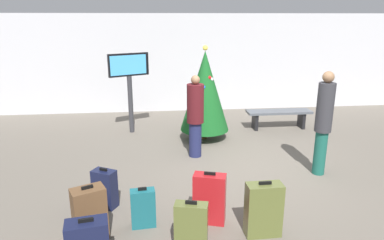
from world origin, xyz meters
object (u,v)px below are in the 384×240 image
(suitcase_5, at_px, (191,229))
(suitcase_0, at_px, (263,210))
(suitcase_4, at_px, (105,189))
(suitcase_6, at_px, (209,199))
(flight_info_kiosk, at_px, (129,77))
(traveller_1, at_px, (195,115))
(traveller_0, at_px, (324,121))
(suitcase_2, at_px, (143,208))
(suitcase_1, at_px, (90,214))
(waiting_bench, at_px, (279,115))
(holiday_tree, at_px, (205,91))

(suitcase_5, bearing_deg, suitcase_0, 16.81)
(suitcase_4, height_order, suitcase_6, suitcase_6)
(flight_info_kiosk, relative_size, traveller_1, 1.16)
(traveller_1, height_order, suitcase_5, traveller_1)
(traveller_0, bearing_deg, suitcase_4, -168.20)
(suitcase_2, distance_m, suitcase_5, 0.89)
(flight_info_kiosk, xyz_separation_m, suitcase_0, (2.00, -4.59, -1.04))
(flight_info_kiosk, relative_size, suitcase_0, 2.55)
(traveller_1, bearing_deg, suitcase_2, -112.16)
(suitcase_4, height_order, suitcase_5, suitcase_5)
(traveller_0, bearing_deg, suitcase_1, -157.50)
(suitcase_2, distance_m, suitcase_4, 0.84)
(waiting_bench, relative_size, suitcase_4, 2.62)
(waiting_bench, height_order, traveller_0, traveller_0)
(suitcase_2, bearing_deg, suitcase_4, 135.19)
(traveller_0, xyz_separation_m, traveller_1, (-2.18, 1.09, -0.13))
(suitcase_6, bearing_deg, traveller_0, 31.16)
(flight_info_kiosk, xyz_separation_m, suitcase_6, (1.34, -4.21, -1.05))
(traveller_1, distance_m, suitcase_4, 2.54)
(suitcase_0, distance_m, suitcase_1, 2.26)
(waiting_bench, xyz_separation_m, traveller_1, (-2.38, -1.66, 0.53))
(suitcase_2, bearing_deg, suitcase_1, -161.87)
(suitcase_0, distance_m, suitcase_2, 1.63)
(holiday_tree, bearing_deg, flight_info_kiosk, 158.53)
(flight_info_kiosk, bearing_deg, suitcase_1, -93.37)
(suitcase_2, bearing_deg, holiday_tree, 69.07)
(suitcase_2, relative_size, suitcase_6, 0.77)
(suitcase_4, bearing_deg, suitcase_0, -23.57)
(waiting_bench, height_order, suitcase_1, suitcase_1)
(traveller_0, xyz_separation_m, suitcase_1, (-3.86, -1.60, -0.67))
(suitcase_1, relative_size, suitcase_4, 1.20)
(suitcase_5, bearing_deg, suitcase_2, 132.14)
(suitcase_1, height_order, suitcase_4, suitcase_1)
(suitcase_1, relative_size, suitcase_2, 1.30)
(suitcase_1, height_order, suitcase_2, suitcase_1)
(holiday_tree, relative_size, suitcase_6, 2.87)
(traveller_1, xyz_separation_m, suitcase_0, (0.58, -2.83, -0.53))
(suitcase_0, bearing_deg, suitcase_6, 150.71)
(flight_info_kiosk, height_order, suitcase_1, flight_info_kiosk)
(flight_info_kiosk, distance_m, suitcase_6, 4.54)
(waiting_bench, bearing_deg, suitcase_1, -133.05)
(holiday_tree, xyz_separation_m, suitcase_0, (0.24, -3.89, -0.79))
(flight_info_kiosk, relative_size, suitcase_5, 2.73)
(suitcase_1, bearing_deg, suitcase_0, -3.56)
(traveller_0, relative_size, suitcase_5, 2.64)
(traveller_0, height_order, suitcase_0, traveller_0)
(traveller_0, height_order, traveller_1, traveller_0)
(suitcase_5, bearing_deg, holiday_tree, 79.82)
(flight_info_kiosk, height_order, waiting_bench, flight_info_kiosk)
(suitcase_4, xyz_separation_m, suitcase_6, (1.52, -0.58, 0.07))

